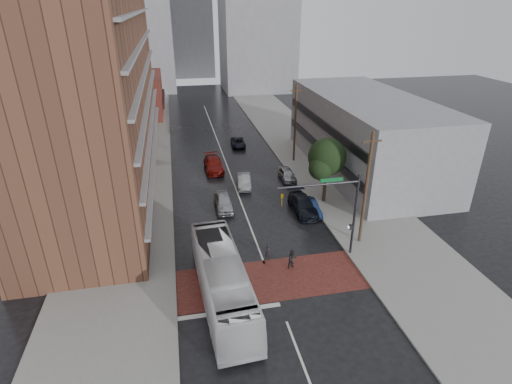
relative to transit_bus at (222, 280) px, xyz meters
name	(u,v)px	position (x,y,z in m)	size (l,w,h in m)	color
ground	(272,284)	(3.77, 1.00, -1.70)	(160.00, 160.00, 0.00)	black
crosswalk	(270,279)	(3.77, 1.50, -1.69)	(14.00, 5.00, 0.02)	brown
sidewalk_west	(134,170)	(-7.73, 26.00, -1.63)	(9.00, 90.00, 0.15)	gray
sidewalk_east	(311,157)	(15.27, 26.00, -1.63)	(9.00, 90.00, 0.15)	gray
apartment_block	(92,53)	(-10.23, 25.00, 12.30)	(10.00, 44.00, 28.00)	brown
storefront_west	(140,94)	(-8.23, 55.00, 1.80)	(8.00, 16.00, 7.00)	maroon
building_east	(365,134)	(20.27, 21.00, 2.80)	(11.00, 26.00, 9.00)	gray
distant_tower_west	(129,17)	(-10.23, 79.00, 14.30)	(18.00, 16.00, 32.00)	gray
distant_tower_east	(257,7)	(17.77, 73.00, 16.30)	(16.00, 14.00, 36.00)	gray
distant_tower_center	(190,30)	(3.77, 96.00, 10.30)	(12.00, 10.00, 24.00)	gray
street_tree	(327,159)	(12.29, 13.03, 3.03)	(4.20, 4.10, 6.90)	#332319
signal_mast	(339,205)	(9.62, 3.50, 3.03)	(6.50, 0.30, 7.20)	#2D2D33
utility_pole_near	(366,189)	(12.57, 5.00, 3.44)	(1.60, 0.26, 10.00)	#473321
utility_pole_far	(295,123)	(12.57, 25.00, 3.44)	(1.60, 0.26, 10.00)	#473321
transit_bus	(222,280)	(0.00, 0.00, 0.00)	(2.86, 12.23, 3.41)	silver
pedestrian_a	(268,253)	(4.18, 4.00, -0.98)	(0.53, 0.34, 1.44)	black
pedestrian_b	(293,259)	(5.80, 2.60, -0.89)	(0.79, 0.61, 1.62)	black
car_travel_a	(224,202)	(1.85, 13.62, -0.95)	(1.77, 4.41, 1.50)	#A5A8AD
car_travel_b	(244,181)	(4.79, 18.43, -1.03)	(1.42, 4.08, 1.34)	#9A9EA1
car_travel_c	(214,164)	(1.95, 24.03, -0.93)	(2.18, 5.36, 1.56)	maroon
suv_travel	(238,142)	(6.42, 32.41, -1.13)	(1.91, 4.15, 1.15)	black
car_parked_near	(310,207)	(10.07, 11.00, -1.06)	(1.35, 3.88, 1.28)	#142348
car_parked_mid	(303,205)	(9.47, 11.31, -0.95)	(2.12, 5.22, 1.51)	black
car_parked_far	(287,175)	(10.07, 19.27, -1.03)	(1.59, 3.96, 1.35)	#93969A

